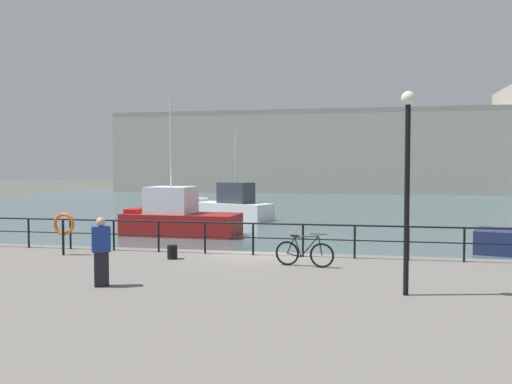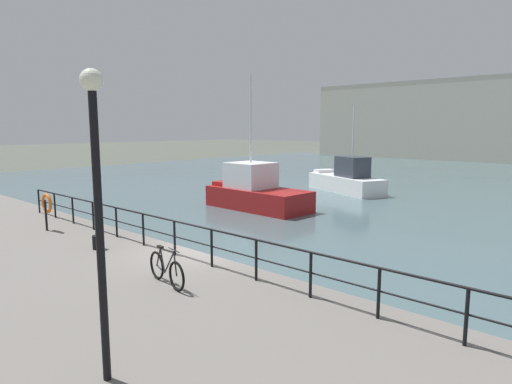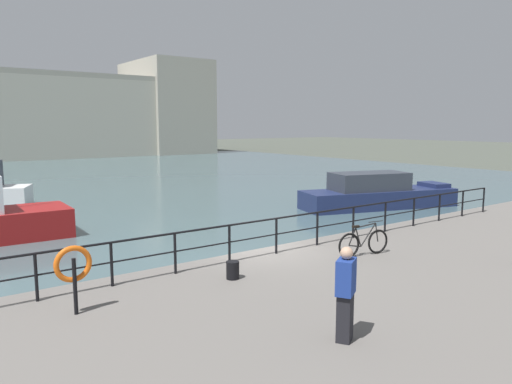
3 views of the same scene
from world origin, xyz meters
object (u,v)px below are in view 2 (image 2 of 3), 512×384
object	(u,v)px
parked_bicycle	(166,269)
mooring_bollard	(98,242)
moored_harbor_tender	(256,192)
moored_white_yacht	(347,180)
life_ring_stand	(47,205)
quay_lamp_post	(97,188)

from	to	relation	value
parked_bicycle	mooring_bollard	world-z (taller)	parked_bicycle
moored_harbor_tender	mooring_bollard	distance (m)	12.58
moored_white_yacht	mooring_bollard	size ratio (longest dim) A/B	15.93
mooring_bollard	life_ring_stand	world-z (taller)	life_ring_stand
parked_bicycle	moored_harbor_tender	bearing A→B (deg)	133.48
life_ring_stand	quay_lamp_post	world-z (taller)	quay_lamp_post
moored_harbor_tender	parked_bicycle	bearing A→B (deg)	125.87
parked_bicycle	quay_lamp_post	bearing A→B (deg)	-39.37
parked_bicycle	mooring_bollard	bearing A→B (deg)	-176.57
mooring_bollard	life_ring_stand	bearing A→B (deg)	179.37
moored_harbor_tender	mooring_bollard	bearing A→B (deg)	110.86
moored_white_yacht	life_ring_stand	distance (m)	21.21
parked_bicycle	quay_lamp_post	world-z (taller)	quay_lamp_post
moored_white_yacht	mooring_bollard	bearing A→B (deg)	123.25
mooring_bollard	life_ring_stand	distance (m)	3.85
moored_harbor_tender	quay_lamp_post	size ratio (longest dim) A/B	1.65
moored_harbor_tender	moored_white_yacht	xyz separation A→B (m)	(0.52, 9.31, -0.09)
moored_harbor_tender	quay_lamp_post	xyz separation A→B (m)	(10.90, -15.44, 2.79)
moored_harbor_tender	parked_bicycle	size ratio (longest dim) A/B	4.32
moored_white_yacht	life_ring_stand	world-z (taller)	moored_white_yacht
moored_harbor_tender	mooring_bollard	size ratio (longest dim) A/B	17.23
moored_harbor_tender	life_ring_stand	size ratio (longest dim) A/B	5.43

